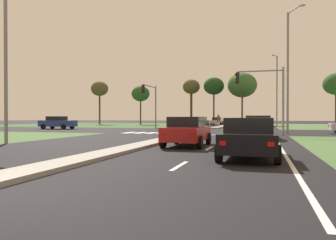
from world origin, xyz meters
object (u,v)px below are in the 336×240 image
(car_black_near, at_px, (249,137))
(car_white_fourth, at_px, (258,127))
(traffic_signal_far_left, at_px, (151,98))
(treeline_third, at_px, (191,88))
(treeline_near, at_px, (100,89))
(street_lamp_near, at_px, (8,44))
(treeline_fourth, at_px, (214,86))
(pedestrian_at_median, at_px, (218,119))
(treeline_sixth, at_px, (336,84))
(treeline_fifth, at_px, (242,85))
(car_red_sixth, at_px, (187,131))
(treeline_second, at_px, (141,94))
(street_lamp_second, at_px, (289,66))
(street_lamp_third, at_px, (277,88))
(traffic_signal_near_right, at_px, (265,89))
(car_navy_fifth, at_px, (200,122))
(car_beige_third, at_px, (217,121))
(car_blue_seventh, at_px, (58,123))

(car_black_near, height_order, car_white_fourth, car_white_fourth)
(traffic_signal_far_left, bearing_deg, treeline_third, 89.53)
(treeline_near, bearing_deg, traffic_signal_far_left, -49.20)
(street_lamp_near, bearing_deg, treeline_fourth, 83.91)
(pedestrian_at_median, height_order, treeline_sixth, treeline_sixth)
(treeline_fifth, bearing_deg, car_red_sixth, -90.22)
(pedestrian_at_median, xyz_separation_m, treeline_second, (-16.90, 13.07, 4.81))
(car_white_fourth, distance_m, street_lamp_second, 8.69)
(street_lamp_near, relative_size, street_lamp_second, 0.97)
(street_lamp_third, height_order, pedestrian_at_median, street_lamp_third)
(traffic_signal_near_right, bearing_deg, treeline_third, 111.27)
(traffic_signal_far_left, height_order, pedestrian_at_median, traffic_signal_far_left)
(street_lamp_second, bearing_deg, treeline_sixth, 73.15)
(car_white_fourth, distance_m, treeline_fourth, 41.01)
(street_lamp_second, xyz_separation_m, treeline_fourth, (-11.22, 32.95, 1.51))
(street_lamp_third, bearing_deg, car_red_sixth, -99.35)
(car_navy_fifth, height_order, pedestrian_at_median, pedestrian_at_median)
(traffic_signal_far_left, distance_m, street_lamp_second, 18.33)
(treeline_sixth, bearing_deg, traffic_signal_near_right, -108.66)
(treeline_fourth, bearing_deg, pedestrian_at_median, -79.61)
(car_beige_third, bearing_deg, treeline_fourth, -61.37)
(treeline_near, relative_size, treeline_fifth, 0.91)
(car_white_fourth, height_order, car_navy_fifth, car_white_fourth)
(pedestrian_at_median, distance_m, treeline_near, 30.29)
(car_white_fourth, bearing_deg, traffic_signal_far_left, 130.40)
(car_blue_seventh, xyz_separation_m, treeline_fifth, (21.17, 26.78, 6.63))
(car_beige_third, distance_m, traffic_signal_far_left, 23.31)
(traffic_signal_near_right, relative_size, street_lamp_second, 0.52)
(street_lamp_near, height_order, treeline_fifth, street_lamp_near)
(car_blue_seventh, relative_size, traffic_signal_near_right, 0.82)
(car_black_near, height_order, treeline_near, treeline_near)
(traffic_signal_far_left, relative_size, pedestrian_at_median, 3.12)
(car_red_sixth, bearing_deg, treeline_second, 113.75)
(car_white_fourth, xyz_separation_m, car_red_sixth, (-3.50, -7.10, -0.04))
(car_blue_seventh, distance_m, treeline_second, 25.13)
(street_lamp_near, distance_m, treeline_sixth, 56.86)
(street_lamp_second, bearing_deg, treeline_third, 115.54)
(treeline_near, xyz_separation_m, treeline_fourth, (23.28, 2.22, 0.18))
(car_beige_third, xyz_separation_m, pedestrian_at_median, (2.17, -14.68, 0.48))
(pedestrian_at_median, height_order, treeline_third, treeline_third)
(traffic_signal_far_left, bearing_deg, car_black_near, -64.05)
(car_blue_seventh, relative_size, treeline_fourth, 0.50)
(treeline_second, relative_size, treeline_fourth, 0.83)
(car_beige_third, relative_size, traffic_signal_far_left, 0.75)
(treeline_fourth, bearing_deg, car_beige_third, -61.37)
(car_white_fourth, xyz_separation_m, treeline_fifth, (-3.32, 38.76, 6.62))
(traffic_signal_far_left, xyz_separation_m, treeline_near, (-18.70, 21.67, 3.37))
(traffic_signal_near_right, bearing_deg, pedestrian_at_median, 108.14)
(car_red_sixth, relative_size, treeline_sixth, 0.44)
(car_black_near, height_order, pedestrian_at_median, pedestrian_at_median)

